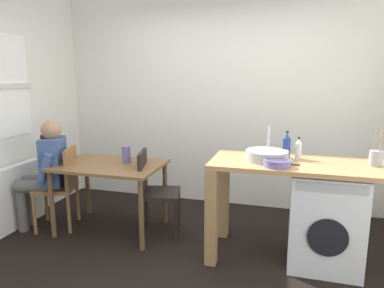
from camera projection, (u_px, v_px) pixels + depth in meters
ground_plane at (181, 268)px, 3.10m from camera, size 5.46×5.46×0.00m
wall_back at (223, 100)px, 4.48m from camera, size 4.60×0.10×2.70m
radiator at (14, 197)px, 3.86m from camera, size 0.10×0.80×0.70m
dining_table at (110, 173)px, 3.75m from camera, size 1.10×0.76×0.74m
chair_person_seat at (62, 183)px, 3.85m from camera, size 0.51×0.51×0.90m
chair_opposite at (153, 188)px, 3.68m from camera, size 0.49×0.49×0.90m
seated_person at (46, 169)px, 3.81m from camera, size 0.56×0.54×1.20m
kitchen_counter at (272, 178)px, 3.17m from camera, size 1.50×0.68×0.92m
washing_machine at (325, 218)px, 3.10m from camera, size 0.60×0.61×0.86m
sink_basin at (267, 155)px, 3.14m from camera, size 0.38×0.38×0.09m
tap at (269, 141)px, 3.29m from camera, size 0.02×0.02×0.28m
bottle_tall_green at (287, 146)px, 3.21m from camera, size 0.07×0.07×0.25m
bottle_squat_brown at (298, 149)px, 3.20m from camera, size 0.06×0.06×0.20m
mixing_bowl at (277, 163)px, 2.93m from camera, size 0.23×0.23×0.06m
utensil_crock at (376, 158)px, 2.94m from camera, size 0.11×0.11×0.30m
vase at (126, 154)px, 3.77m from camera, size 0.09×0.09×0.19m
scissors at (291, 164)px, 3.00m from camera, size 0.15×0.06×0.01m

